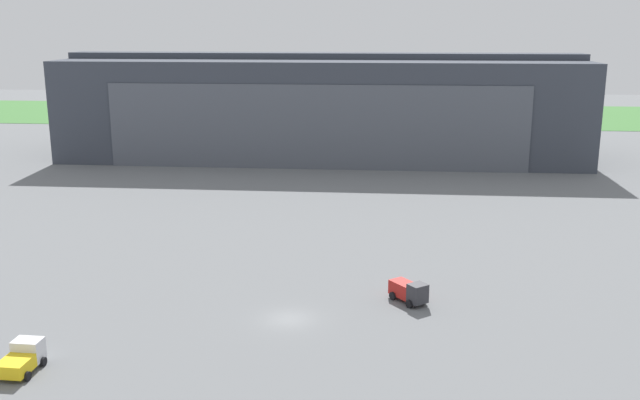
{
  "coord_description": "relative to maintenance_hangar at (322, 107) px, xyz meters",
  "views": [
    {
      "loc": [
        8.12,
        -59.0,
        25.92
      ],
      "look_at": [
        0.74,
        23.23,
        5.38
      ],
      "focal_mm": 39.71,
      "sensor_mm": 36.0,
      "label": 1
    }
  ],
  "objects": [
    {
      "name": "ground_plane",
      "position": [
        4.11,
        -82.47,
        -9.79
      ],
      "size": [
        440.0,
        440.0,
        0.0
      ],
      "primitive_type": "plane",
      "color": "slate"
    },
    {
      "name": "grass_field_strip",
      "position": [
        4.11,
        67.87,
        -9.75
      ],
      "size": [
        440.0,
        56.0,
        0.08
      ],
      "primitive_type": "cube",
      "color": "#407738",
      "rests_on": "ground_plane"
    },
    {
      "name": "maintenance_hangar",
      "position": [
        0.0,
        0.0,
        0.0
      ],
      "size": [
        100.89,
        28.79,
        20.51
      ],
      "color": "#383D47",
      "rests_on": "ground_plane"
    },
    {
      "name": "ops_van",
      "position": [
        15.05,
        -77.45,
        -8.66
      ],
      "size": [
        3.83,
        4.21,
        2.21
      ],
      "color": "#2D2D33",
      "rests_on": "ground_plane"
    },
    {
      "name": "baggage_tug",
      "position": [
        -15.0,
        -94.02,
        -8.76
      ],
      "size": [
        2.71,
        4.04,
        2.13
      ],
      "color": "silver",
      "rests_on": "ground_plane"
    }
  ]
}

